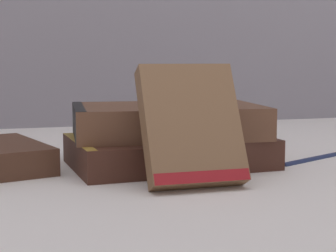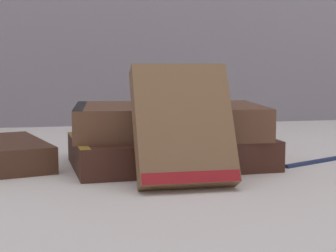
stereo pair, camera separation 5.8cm
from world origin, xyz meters
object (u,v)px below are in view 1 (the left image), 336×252
book_flat_top (163,121)px  pocket_watch (187,104)px  book_leaning_front (192,130)px  reading_glasses (114,148)px  book_flat_bottom (165,151)px  fountain_pen (318,156)px

book_flat_top → pocket_watch: bearing=-41.9°
book_flat_top → pocket_watch: pocket_watch is taller
pocket_watch → book_leaning_front: bearing=-105.9°
pocket_watch → reading_glasses: (-0.06, 0.17, -0.08)m
pocket_watch → reading_glasses: 0.19m
book_leaning_front → reading_glasses: 0.27m
book_flat_bottom → reading_glasses: 0.16m
book_flat_top → reading_glasses: book_flat_top is taller
book_flat_bottom → book_flat_top: (0.00, 0.01, 0.04)m
book_flat_bottom → pocket_watch: (0.02, -0.02, 0.06)m
book_leaning_front → pocket_watch: book_leaning_front is taller
book_flat_bottom → book_flat_top: 0.04m
fountain_pen → pocket_watch: bearing=154.7°
book_flat_bottom → pocket_watch: size_ratio=4.63×
book_leaning_front → pocket_watch: 0.10m
pocket_watch → reading_glasses: pocket_watch is taller
pocket_watch → book_flat_bottom: bearing=145.2°
book_flat_bottom → book_leaning_front: size_ratio=1.93×
book_flat_bottom → fountain_pen: book_flat_bottom is taller
book_flat_top → reading_glasses: size_ratio=2.47×
book_flat_top → fountain_pen: 0.22m
book_flat_bottom → pocket_watch: pocket_watch is taller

